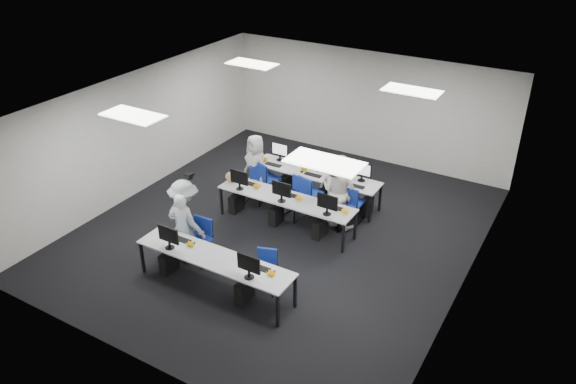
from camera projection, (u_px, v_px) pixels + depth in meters
The scene contains 23 objects.
room at pixel (281, 170), 11.76m from camera, with size 9.00×9.02×3.00m.
ceiling_panels at pixel (280, 102), 11.05m from camera, with size 5.20×4.60×0.02m.
desk_front at pixel (214, 259), 10.34m from camera, with size 3.20×0.70×0.73m.
desk_mid at pixel (286, 200), 12.31m from camera, with size 3.20×0.70×0.73m.
desk_back at pixel (316, 175), 13.37m from camera, with size 3.20×0.70×0.73m.
equipment_front at pixel (207, 271), 10.56m from camera, with size 2.51×0.41×1.19m.
equipment_mid at pixel (278, 210), 12.53m from camera, with size 2.91×0.41×1.19m.
equipment_back at pixel (323, 188), 13.45m from camera, with size 2.91×0.41×1.19m.
chair_0 at pixel (199, 248), 11.34m from camera, with size 0.47×0.51×0.92m.
chair_1 at pixel (266, 278), 10.54m from camera, with size 0.51×0.54×0.81m.
chair_2 at pixel (255, 191), 13.50m from camera, with size 0.50×0.53×0.86m.
chair_3 at pixel (295, 205), 12.89m from camera, with size 0.55×0.58×0.93m.
chair_4 at pixel (335, 216), 12.50m from camera, with size 0.43×0.46×0.87m.
chair_5 at pixel (268, 186), 13.69m from camera, with size 0.62×0.64×0.96m.
chair_6 at pixel (310, 200), 13.07m from camera, with size 0.58×0.61×0.94m.
chair_7 at pixel (351, 210), 12.67m from camera, with size 0.47×0.52×0.95m.
handbag at pixel (231, 177), 12.87m from camera, with size 0.31×0.20×0.25m, color tan.
student_0 at pixel (183, 227), 11.21m from camera, with size 0.55×0.36×1.50m, color silver.
student_1 at pixel (339, 191), 12.30m from camera, with size 0.83×0.65×1.71m, color silver.
student_2 at pixel (256, 166), 13.59m from camera, with size 0.76×0.49×1.56m, color silver.
student_3 at pixel (335, 193), 12.44m from camera, with size 0.87×0.36×1.49m, color silver.
photographer at pixel (185, 218), 11.35m from camera, with size 1.07×0.62×1.66m, color gray.
dslr_camera at pixel (189, 176), 11.04m from camera, with size 0.14×0.18×0.10m, color black.
Camera 1 is at (5.46, -9.03, 6.72)m, focal length 35.00 mm.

